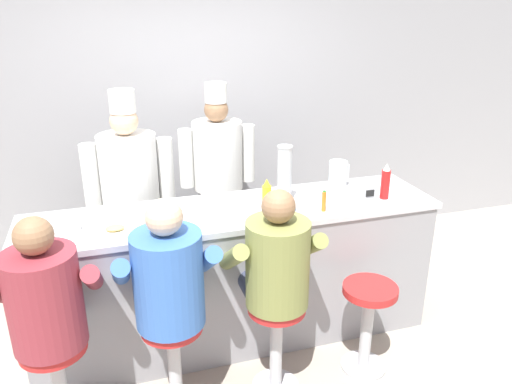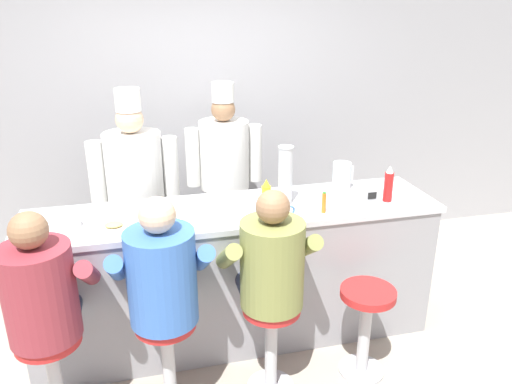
# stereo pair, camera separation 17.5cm
# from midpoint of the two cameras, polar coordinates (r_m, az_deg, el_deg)

# --- Properties ---
(ground_plane) EXTENTS (20.00, 20.00, 0.00)m
(ground_plane) POSITION_cam_midpoint_polar(r_m,az_deg,el_deg) (3.65, 0.38, -18.85)
(ground_plane) COLOR #9E9384
(wall_back) EXTENTS (10.00, 0.06, 2.70)m
(wall_back) POSITION_cam_midpoint_polar(r_m,az_deg,el_deg) (4.70, -5.16, 8.78)
(wall_back) COLOR #99999E
(wall_back) RESTS_ON ground_plane
(diner_counter) EXTENTS (2.83, 0.66, 1.02)m
(diner_counter) POSITION_cam_midpoint_polar(r_m,az_deg,el_deg) (3.62, -0.91, -9.34)
(diner_counter) COLOR gray
(diner_counter) RESTS_ON ground_plane
(ketchup_bottle_red) EXTENTS (0.06, 0.06, 0.26)m
(ketchup_bottle_red) POSITION_cam_midpoint_polar(r_m,az_deg,el_deg) (3.62, 16.25, 0.80)
(ketchup_bottle_red) COLOR red
(ketchup_bottle_red) RESTS_ON diner_counter
(mustard_bottle_yellow) EXTENTS (0.06, 0.06, 0.23)m
(mustard_bottle_yellow) POSITION_cam_midpoint_polar(r_m,az_deg,el_deg) (3.30, 2.69, -0.55)
(mustard_bottle_yellow) COLOR yellow
(mustard_bottle_yellow) RESTS_ON diner_counter
(hot_sauce_bottle_orange) EXTENTS (0.03, 0.03, 0.15)m
(hot_sauce_bottle_orange) POSITION_cam_midpoint_polar(r_m,az_deg,el_deg) (3.34, 9.26, -1.23)
(hot_sauce_bottle_orange) COLOR orange
(hot_sauce_bottle_orange) RESTS_ON diner_counter
(water_pitcher_clear) EXTENTS (0.16, 0.14, 0.20)m
(water_pitcher_clear) POSITION_cam_midpoint_polar(r_m,az_deg,el_deg) (3.79, 11.08, 1.83)
(water_pitcher_clear) COLOR silver
(water_pitcher_clear) RESTS_ON diner_counter
(breakfast_plate) EXTENTS (0.25, 0.25, 0.05)m
(breakfast_plate) POSITION_cam_midpoint_polar(r_m,az_deg,el_deg) (3.18, -14.41, -3.95)
(breakfast_plate) COLOR white
(breakfast_plate) RESTS_ON diner_counter
(cereal_bowl) EXTENTS (0.15, 0.15, 0.05)m
(cereal_bowl) POSITION_cam_midpoint_polar(r_m,az_deg,el_deg) (3.30, -19.26, -3.39)
(cereal_bowl) COLOR white
(cereal_bowl) RESTS_ON diner_counter
(coffee_mug_blue) EXTENTS (0.13, 0.08, 0.10)m
(coffee_mug_blue) POSITION_cam_midpoint_polar(r_m,az_deg,el_deg) (3.23, 4.66, -2.27)
(coffee_mug_blue) COLOR #4C7AB2
(coffee_mug_blue) RESTS_ON diner_counter
(coffee_mug_white) EXTENTS (0.13, 0.08, 0.09)m
(coffee_mug_white) POSITION_cam_midpoint_polar(r_m,az_deg,el_deg) (3.17, -8.06, -2.87)
(coffee_mug_white) COLOR white
(coffee_mug_white) RESTS_ON diner_counter
(cup_stack_steel) EXTENTS (0.11, 0.11, 0.41)m
(cup_stack_steel) POSITION_cam_midpoint_polar(r_m,az_deg,el_deg) (3.42, 4.85, 1.91)
(cup_stack_steel) COLOR #B7BABF
(cup_stack_steel) RESTS_ON diner_counter
(napkin_dispenser_chrome) EXTENTS (0.10, 0.06, 0.13)m
(napkin_dispenser_chrome) POSITION_cam_midpoint_polar(r_m,az_deg,el_deg) (3.57, 14.30, -0.25)
(napkin_dispenser_chrome) COLOR silver
(napkin_dispenser_chrome) RESTS_ON diner_counter
(diner_seated_maroon) EXTENTS (0.57, 0.57, 1.37)m
(diner_seated_maroon) POSITION_cam_midpoint_polar(r_m,az_deg,el_deg) (2.92, -21.65, -11.31)
(diner_seated_maroon) COLOR #B2B5BA
(diner_seated_maroon) RESTS_ON ground_plane
(diner_seated_blue) EXTENTS (0.59, 0.58, 1.39)m
(diner_seated_blue) POSITION_cam_midpoint_polar(r_m,az_deg,el_deg) (2.88, -8.96, -10.17)
(diner_seated_blue) COLOR #B2B5BA
(diner_seated_blue) RESTS_ON ground_plane
(diner_seated_olive) EXTENTS (0.57, 0.57, 1.36)m
(diner_seated_olive) POSITION_cam_midpoint_polar(r_m,az_deg,el_deg) (2.99, 3.38, -8.93)
(diner_seated_olive) COLOR #B2B5BA
(diner_seated_olive) RESTS_ON ground_plane
(empty_stool_round) EXTENTS (0.35, 0.35, 0.64)m
(empty_stool_round) POSITION_cam_midpoint_polar(r_m,az_deg,el_deg) (3.41, 13.93, -13.80)
(empty_stool_round) COLOR #B2B5BA
(empty_stool_round) RESTS_ON ground_plane
(cook_in_whites_near) EXTENTS (0.68, 0.44, 1.74)m
(cook_in_whites_near) POSITION_cam_midpoint_polar(r_m,az_deg,el_deg) (3.99, -12.35, 0.27)
(cook_in_whites_near) COLOR #232328
(cook_in_whites_near) RESTS_ON ground_plane
(cook_in_whites_far) EXTENTS (0.67, 0.43, 1.71)m
(cook_in_whites_far) POSITION_cam_midpoint_polar(r_m,az_deg,el_deg) (4.39, -2.47, 2.41)
(cook_in_whites_far) COLOR #232328
(cook_in_whites_far) RESTS_ON ground_plane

